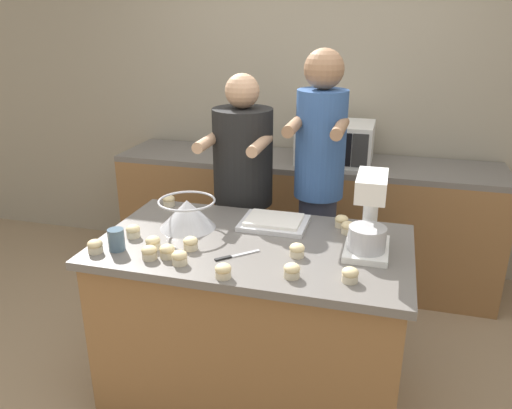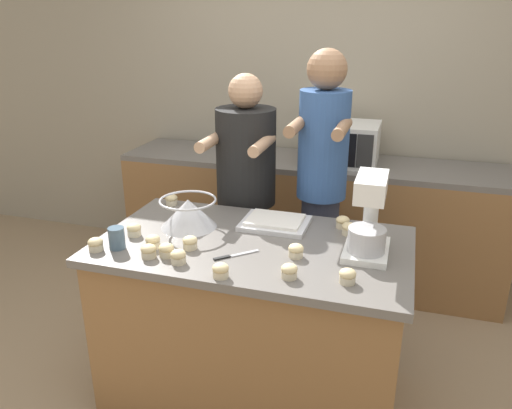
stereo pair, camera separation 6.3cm
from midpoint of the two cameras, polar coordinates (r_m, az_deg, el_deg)
ground_plane at (r=2.92m, az=0.40°, el=-20.51°), size 16.00×16.00×0.00m
back_wall at (r=3.94m, az=7.95°, el=12.16°), size 10.00×0.06×2.70m
island_counter at (r=2.64m, az=0.43°, el=-13.14°), size 1.50×0.86×0.90m
back_counter at (r=3.84m, az=6.44°, el=-1.67°), size 2.80×0.60×0.94m
person_left at (r=3.08m, az=-0.54°, el=0.24°), size 0.37×0.52×1.62m
person_right at (r=2.94m, az=8.05°, el=1.34°), size 0.31×0.48×1.77m
stand_mixer at (r=2.31m, az=13.53°, el=-1.74°), size 0.20×0.30×0.38m
mixing_bowl at (r=2.59m, az=-7.04°, el=-0.88°), size 0.30×0.30×0.15m
baking_tray at (r=2.61m, az=2.88°, el=-2.04°), size 0.34×0.27×0.04m
microwave_oven at (r=3.62m, az=10.13°, el=6.95°), size 0.53×0.41×0.29m
drinking_glass at (r=2.42m, az=-14.91°, el=-3.73°), size 0.08×0.08×0.10m
knife at (r=2.29m, az=-1.85°, el=-5.86°), size 0.17×0.16×0.01m
cupcake_0 at (r=2.30m, az=-9.42°, el=-5.16°), size 0.07×0.07×0.06m
cupcake_1 at (r=2.55m, az=-13.07°, el=-2.82°), size 0.07×0.07×0.06m
cupcake_2 at (r=2.28m, az=5.38°, el=-5.26°), size 0.07×0.07×0.06m
cupcake_3 at (r=2.31m, az=-11.40°, el=-5.24°), size 0.07×0.07×0.06m
cupcake_4 at (r=2.23m, az=-8.07°, el=-5.91°), size 0.07×0.07×0.06m
cupcake_5 at (r=2.40m, az=-10.96°, el=-4.16°), size 0.07×0.07×0.06m
cupcake_6 at (r=2.10m, az=-3.20°, el=-7.53°), size 0.07×0.07×0.06m
cupcake_7 at (r=2.36m, az=-6.78°, el=-4.33°), size 0.07×0.07×0.06m
cupcake_8 at (r=2.92m, az=-9.02°, el=0.54°), size 0.07×0.07×0.06m
cupcake_9 at (r=2.54m, az=11.27°, el=-2.72°), size 0.07×0.07×0.06m
cupcake_10 at (r=2.09m, az=11.28°, el=-8.02°), size 0.07×0.07×0.06m
cupcake_11 at (r=2.10m, az=4.69°, el=-7.59°), size 0.07×0.07×0.06m
cupcake_12 at (r=2.43m, az=-17.15°, el=-4.36°), size 0.07×0.07×0.06m
cupcake_13 at (r=2.62m, az=10.57°, el=-1.97°), size 0.07×0.07×0.06m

